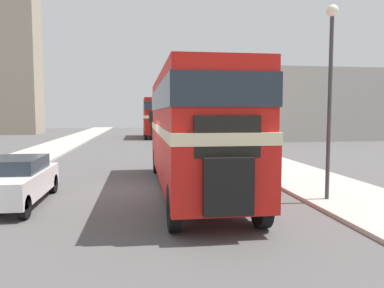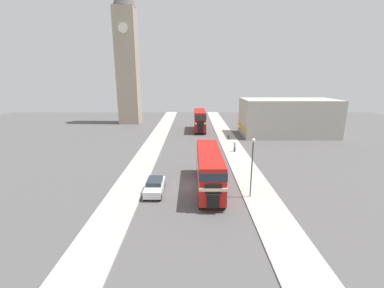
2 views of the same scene
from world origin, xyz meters
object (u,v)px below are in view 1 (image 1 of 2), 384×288
object	(u,v)px
bus_distant	(154,115)
car_parked_near	(15,180)
double_decker_bus	(192,123)
pedestrian_walking	(233,138)
bicycle_on_pavement	(213,137)
street_lamp	(330,73)

from	to	relation	value
bus_distant	car_parked_near	bearing A→B (deg)	-99.93
double_decker_bus	bus_distant	distance (m)	30.14
pedestrian_walking	bus_distant	bearing A→B (deg)	106.42
car_parked_near	bicycle_on_pavement	bearing A→B (deg)	65.22
street_lamp	double_decker_bus	bearing A→B (deg)	149.75
double_decker_bus	bus_distant	xyz separation A→B (m)	(-0.10, 30.14, 0.21)
bus_distant	pedestrian_walking	distance (m)	17.63
bus_distant	bicycle_on_pavement	distance (m)	9.87
double_decker_bus	bicycle_on_pavement	bearing A→B (deg)	76.88
double_decker_bus	street_lamp	xyz separation A→B (m)	(3.89, -2.27, 1.54)
bicycle_on_pavement	street_lamp	distance (m)	24.61
bus_distant	bicycle_on_pavement	xyz separation A→B (m)	(5.24, -8.08, -2.15)
double_decker_bus	street_lamp	bearing A→B (deg)	-30.25
double_decker_bus	pedestrian_walking	bearing A→B (deg)	69.92
double_decker_bus	pedestrian_walking	xyz separation A→B (m)	(4.86, 13.30, -1.42)
pedestrian_walking	street_lamp	world-z (taller)	street_lamp
bus_distant	bicycle_on_pavement	bearing A→B (deg)	-57.03
bus_distant	car_parked_near	world-z (taller)	bus_distant
double_decker_bus	street_lamp	size ratio (longest dim) A/B	1.86
double_decker_bus	car_parked_near	bearing A→B (deg)	-168.16
car_parked_near	street_lamp	xyz separation A→B (m)	(9.47, -1.10, 3.21)
double_decker_bus	street_lamp	distance (m)	4.76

